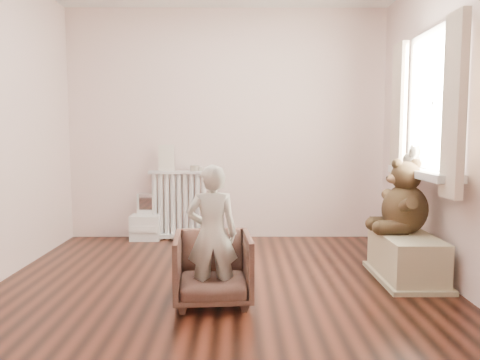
{
  "coord_description": "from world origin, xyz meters",
  "views": [
    {
      "loc": [
        0.14,
        -3.57,
        1.2
      ],
      "look_at": [
        0.15,
        0.45,
        0.8
      ],
      "focal_mm": 35.0,
      "sensor_mm": 36.0,
      "label": 1
    }
  ],
  "objects_px": {
    "radiator": "(182,205)",
    "plush_cat": "(411,156)",
    "child": "(212,234)",
    "toy_bench": "(406,256)",
    "armchair": "(213,268)",
    "teddy_bear": "(405,197)",
    "toy_vanity": "(146,216)"
  },
  "relations": [
    {
      "from": "radiator",
      "to": "plush_cat",
      "type": "distance_m",
      "value": 2.52
    },
    {
      "from": "child",
      "to": "toy_bench",
      "type": "distance_m",
      "value": 1.7
    },
    {
      "from": "toy_bench",
      "to": "radiator",
      "type": "bearing_deg",
      "value": 143.62
    },
    {
      "from": "armchair",
      "to": "child",
      "type": "height_order",
      "value": "child"
    },
    {
      "from": "teddy_bear",
      "to": "toy_bench",
      "type": "bearing_deg",
      "value": -100.0
    },
    {
      "from": "child",
      "to": "toy_bench",
      "type": "xyz_separation_m",
      "value": [
        1.57,
        0.58,
        -0.31
      ]
    },
    {
      "from": "toy_bench",
      "to": "teddy_bear",
      "type": "xyz_separation_m",
      "value": [
        0.02,
        0.11,
        0.47
      ]
    },
    {
      "from": "child",
      "to": "plush_cat",
      "type": "relative_size",
      "value": 4.2
    },
    {
      "from": "toy_vanity",
      "to": "armchair",
      "type": "xyz_separation_m",
      "value": [
        0.87,
        -1.99,
        -0.02
      ]
    },
    {
      "from": "armchair",
      "to": "teddy_bear",
      "type": "distance_m",
      "value": 1.76
    },
    {
      "from": "toy_bench",
      "to": "toy_vanity",
      "type": "bearing_deg",
      "value": 149.06
    },
    {
      "from": "teddy_bear",
      "to": "plush_cat",
      "type": "distance_m",
      "value": 0.42
    },
    {
      "from": "armchair",
      "to": "teddy_bear",
      "type": "height_order",
      "value": "teddy_bear"
    },
    {
      "from": "armchair",
      "to": "toy_bench",
      "type": "height_order",
      "value": "armchair"
    },
    {
      "from": "toy_bench",
      "to": "teddy_bear",
      "type": "bearing_deg",
      "value": 82.28
    },
    {
      "from": "child",
      "to": "plush_cat",
      "type": "xyz_separation_m",
      "value": [
        1.71,
        0.93,
        0.49
      ]
    },
    {
      "from": "teddy_bear",
      "to": "radiator",
      "type": "bearing_deg",
      "value": 143.68
    },
    {
      "from": "armchair",
      "to": "toy_bench",
      "type": "relative_size",
      "value": 0.7
    },
    {
      "from": "armchair",
      "to": "plush_cat",
      "type": "distance_m",
      "value": 2.06
    },
    {
      "from": "armchair",
      "to": "child",
      "type": "relative_size",
      "value": 0.57
    },
    {
      "from": "radiator",
      "to": "armchair",
      "type": "xyz_separation_m",
      "value": [
        0.46,
        -2.02,
        -0.14
      ]
    },
    {
      "from": "radiator",
      "to": "plush_cat",
      "type": "bearing_deg",
      "value": -27.87
    },
    {
      "from": "armchair",
      "to": "teddy_bear",
      "type": "relative_size",
      "value": 0.91
    },
    {
      "from": "radiator",
      "to": "toy_bench",
      "type": "relative_size",
      "value": 0.99
    },
    {
      "from": "radiator",
      "to": "armchair",
      "type": "distance_m",
      "value": 2.08
    },
    {
      "from": "child",
      "to": "toy_bench",
      "type": "bearing_deg",
      "value": -164.16
    },
    {
      "from": "child",
      "to": "armchair",
      "type": "bearing_deg",
      "value": -94.59
    },
    {
      "from": "toy_bench",
      "to": "plush_cat",
      "type": "xyz_separation_m",
      "value": [
        0.14,
        0.35,
        0.8
      ]
    },
    {
      "from": "toy_bench",
      "to": "armchair",
      "type": "bearing_deg",
      "value": -161.2
    },
    {
      "from": "child",
      "to": "toy_vanity",
      "type": "bearing_deg",
      "value": -71.5
    },
    {
      "from": "teddy_bear",
      "to": "plush_cat",
      "type": "height_order",
      "value": "plush_cat"
    },
    {
      "from": "child",
      "to": "teddy_bear",
      "type": "height_order",
      "value": "child"
    }
  ]
}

